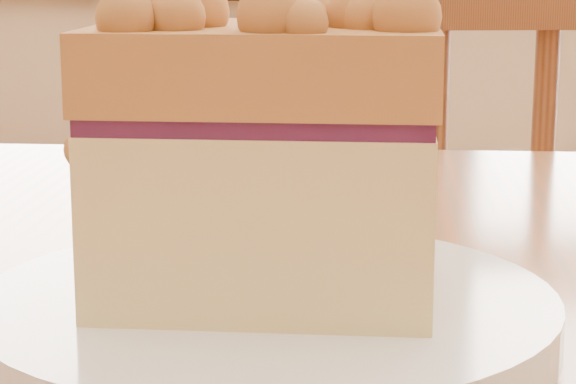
# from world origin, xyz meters

# --- Properties ---
(plate) EXTENTS (0.22, 0.22, 0.02)m
(plate) POSITION_xyz_m (-0.20, 0.31, 0.76)
(plate) COLOR white
(plate) RESTS_ON cafe_table_main
(cake_slice) EXTENTS (0.14, 0.11, 0.12)m
(cake_slice) POSITION_xyz_m (-0.20, 0.31, 0.82)
(cake_slice) COLOR #DABA7B
(cake_slice) RESTS_ON plate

